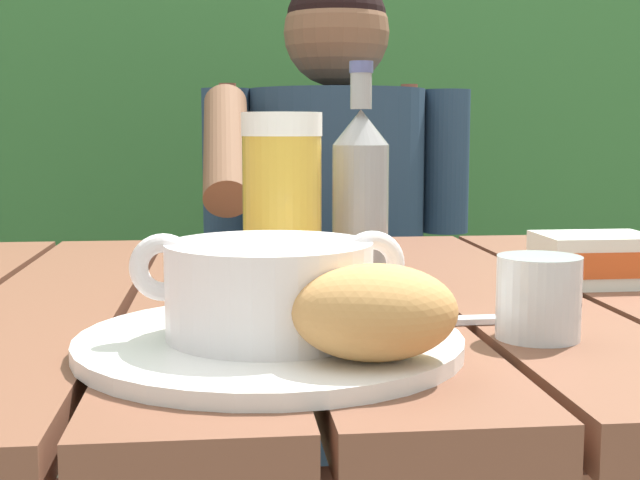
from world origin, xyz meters
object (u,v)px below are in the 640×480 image
at_px(soup_bowl, 269,286).
at_px(butter_tub, 594,259).
at_px(serving_plate, 270,343).
at_px(beer_bottle, 360,194).
at_px(chair_near_diner, 326,344).
at_px(water_glass_small, 538,297).
at_px(table_knife, 446,319).
at_px(person_eating, 337,249).
at_px(beer_glass, 282,204).
at_px(bread_roll, 375,312).

bearing_deg(soup_bowl, butter_tub, 34.06).
height_order(serving_plate, beer_bottle, beer_bottle).
bearing_deg(soup_bowl, chair_near_diner, 81.18).
height_order(serving_plate, water_glass_small, water_glass_small).
relative_size(chair_near_diner, table_knife, 6.70).
relative_size(person_eating, water_glass_small, 18.15).
bearing_deg(serving_plate, beer_glass, 83.75).
bearing_deg(beer_glass, bread_roll, -82.27).
bearing_deg(table_knife, beer_bottle, 102.80).
height_order(person_eating, water_glass_small, person_eating).
height_order(beer_glass, butter_tub, beer_glass).
bearing_deg(chair_near_diner, butter_tub, -77.78).
relative_size(butter_tub, table_knife, 0.78).
distance_m(beer_bottle, water_glass_small, 0.28).
bearing_deg(beer_glass, person_eating, 78.03).
xyz_separation_m(water_glass_small, table_knife, (-0.06, 0.06, -0.03)).
bearing_deg(person_eating, water_glass_small, -87.13).
relative_size(soup_bowl, table_knife, 1.34).
xyz_separation_m(serving_plate, soup_bowl, (0.00, 0.00, 0.04)).
distance_m(chair_near_diner, serving_plate, 1.15).
relative_size(beer_glass, table_knife, 1.19).
xyz_separation_m(beer_bottle, table_knife, (0.04, -0.19, -0.09)).
relative_size(beer_bottle, water_glass_small, 3.52).
bearing_deg(serving_plate, table_knife, 25.27).
relative_size(beer_bottle, butter_tub, 1.97).
relative_size(person_eating, beer_glass, 6.67).
relative_size(serving_plate, soup_bowl, 1.42).
height_order(chair_near_diner, soup_bowl, chair_near_diner).
height_order(soup_bowl, beer_bottle, beer_bottle).
bearing_deg(bread_roll, butter_tub, 47.55).
distance_m(serving_plate, beer_glass, 0.24).
distance_m(chair_near_diner, beer_bottle, 0.92).
height_order(bread_roll, table_knife, bread_roll).
xyz_separation_m(person_eating, soup_bowl, (-0.17, -0.90, 0.10)).
distance_m(bread_roll, beer_bottle, 0.35).
relative_size(serving_plate, butter_tub, 2.43).
relative_size(chair_near_diner, soup_bowl, 5.01).
height_order(soup_bowl, bread_roll, soup_bowl).
xyz_separation_m(soup_bowl, beer_bottle, (0.11, 0.26, 0.05)).
bearing_deg(bread_roll, beer_glass, 97.73).
bearing_deg(chair_near_diner, water_glass_small, -87.81).
relative_size(bread_roll, butter_tub, 0.94).
xyz_separation_m(butter_tub, table_knife, (-0.20, -0.17, -0.02)).
relative_size(bread_roll, beer_glass, 0.62).
bearing_deg(bread_roll, soup_bowl, 130.60).
bearing_deg(bread_roll, water_glass_small, 32.47).
bearing_deg(beer_bottle, serving_plate, -112.47).
distance_m(person_eating, butter_tub, 0.69).
bearing_deg(table_knife, water_glass_small, -43.22).
xyz_separation_m(person_eating, butter_tub, (0.19, -0.66, 0.08)).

